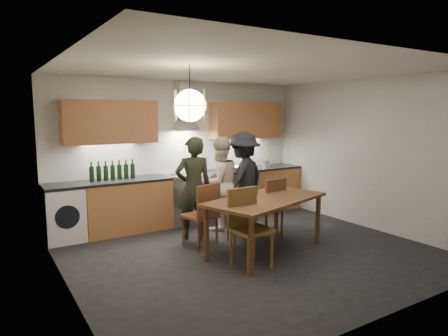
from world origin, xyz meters
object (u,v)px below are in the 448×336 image
wine_bottles (113,170)px  person_mid (219,183)px  dining_table (266,204)px  mixing_bowl (238,168)px  person_left (194,188)px  chair_back_left (204,211)px  person_right (243,179)px  stock_pot (266,164)px  chair_front (247,222)px

wine_bottles → person_mid: bearing=-25.2°
dining_table → mixing_bowl: mixing_bowl is taller
person_left → person_mid: 0.64m
chair_back_left → dining_table: bearing=126.4°
person_right → stock_pot: person_right is taller
stock_pot → person_mid: bearing=-156.2°
chair_front → person_mid: person_mid is taller
chair_front → person_left: 1.43m
person_right → wine_bottles: (-2.11, 0.77, 0.22)m
dining_table → chair_front: size_ratio=2.02×
dining_table → person_mid: 1.33m
person_right → wine_bottles: bearing=-45.0°
person_right → stock_pot: bearing=-171.3°
person_mid → person_right: 0.49m
person_mid → person_left: bearing=12.2°
dining_table → person_left: person_left is taller
chair_front → mixing_bowl: bearing=57.0°
chair_back_left → chair_front: bearing=87.2°
chair_back_left → chair_front: size_ratio=0.96×
chair_back_left → person_right: 1.43m
chair_front → person_right: 1.93m
person_mid → person_right: size_ratio=0.96×
chair_front → wine_bottles: 2.65m
mixing_bowl → stock_pot: size_ratio=1.74×
person_right → mixing_bowl: size_ratio=5.62×
mixing_bowl → person_left: bearing=-149.5°
person_left → wine_bottles: (-1.01, 0.97, 0.24)m
person_mid → stock_pot: bearing=-162.9°
person_left → mixing_bowl: (1.43, 0.84, 0.11)m
dining_table → mixing_bowl: (0.83, 1.96, 0.24)m
chair_back_left → wine_bottles: wine_bottles is taller
wine_bottles → mixing_bowl: bearing=-3.0°
person_mid → person_right: person_right is taller
dining_table → person_left: size_ratio=1.26×
chair_front → person_right: (1.04, 1.61, 0.25)m
chair_back_left → person_right: size_ratio=0.59×
chair_front → wine_bottles: size_ratio=1.34×
mixing_bowl → wine_bottles: (-2.44, 0.13, 0.12)m
chair_front → mixing_bowl: (1.37, 2.25, 0.35)m
mixing_bowl → stock_pot: 0.72m
chair_back_left → wine_bottles: bearing=-71.7°
dining_table → chair_front: 0.62m
chair_back_left → person_left: person_left is taller
mixing_bowl → dining_table: bearing=-113.0°
person_mid → mixing_bowl: bearing=-149.1°
person_left → mixing_bowl: person_left is taller
chair_front → chair_back_left: bearing=98.5°
chair_front → wine_bottles: (-1.07, 2.38, 0.47)m
stock_pot → person_left: bearing=-157.5°
dining_table → person_left: 1.27m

